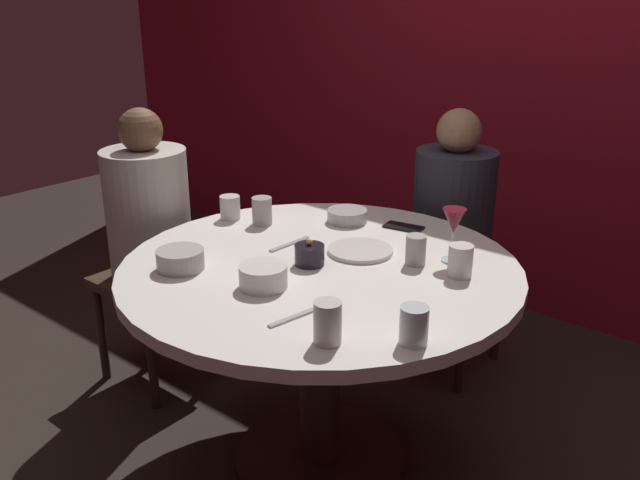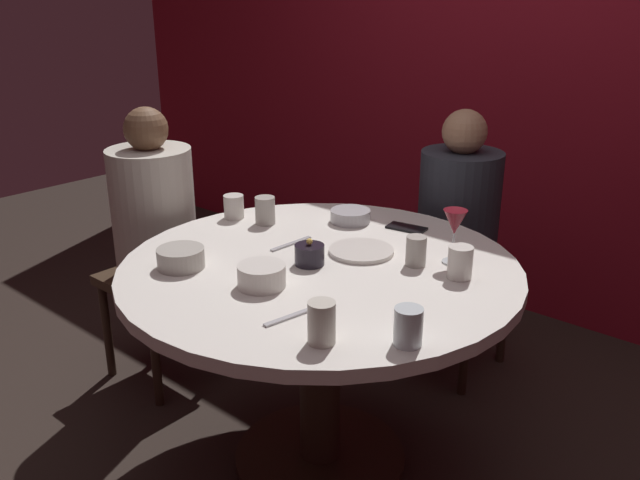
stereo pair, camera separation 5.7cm
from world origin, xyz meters
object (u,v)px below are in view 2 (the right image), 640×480
bowl_small_white (181,258)px  bowl_serving_large (350,216)px  cell_phone (407,228)px  cup_near_candle (234,207)px  seated_diner_left (154,218)px  wine_glass (455,225)px  dinner_plate (361,251)px  cup_far_edge (265,210)px  dining_table (320,311)px  candle_holder (310,255)px  cup_center_front (416,251)px  bowl_salad_center (262,276)px  seated_diner_back (458,214)px  cup_beside_wine (322,323)px  cup_by_right_diner (408,327)px  cup_by_left_diner (460,262)px

bowl_small_white → bowl_serving_large: bearing=79.4°
cell_phone → cup_near_candle: bearing=111.3°
seated_diner_left → cell_phone: bearing=26.6°
wine_glass → cell_phone: 0.36m
dinner_plate → cup_far_edge: size_ratio=2.12×
dinner_plate → cell_phone: (-0.02, 0.29, -0.00)m
seated_diner_left → cell_phone: size_ratio=8.26×
dinner_plate → cell_phone: size_ratio=1.54×
cell_phone → bowl_serving_large: bearing=101.0°
dinner_plate → dining_table: bearing=-105.0°
candle_holder → dinner_plate: size_ratio=0.44×
seated_diner_left → cup_center_front: 1.14m
candle_holder → bowl_salad_center: bearing=-88.6°
seated_diner_left → seated_diner_back: size_ratio=1.02×
wine_glass → dinner_plate: 0.32m
bowl_serving_large → bowl_salad_center: 0.64m
candle_holder → cup_near_candle: cup_near_candle is taller
cup_beside_wine → cup_by_right_diner: bearing=38.7°
candle_holder → dining_table: bearing=51.3°
bowl_serving_large → cell_phone: bearing=19.8°
dining_table → cup_far_edge: (-0.41, 0.16, 0.22)m
seated_diner_back → cup_beside_wine: bearing=15.0°
wine_glass → cup_by_right_diner: 0.57m
cup_far_edge → cup_near_candle: bearing=-166.8°
wine_glass → cup_beside_wine: 0.66m
seated_diner_back → cup_center_front: size_ratio=11.83×
dinner_plate → bowl_salad_center: bowl_salad_center is taller
cup_near_candle → cup_by_right_diner: (1.04, -0.37, 0.00)m
cup_center_front → dining_table: bearing=-141.3°
seated_diner_left → cell_phone: 1.01m
candle_holder → bowl_salad_center: size_ratio=0.67×
candle_holder → cup_center_front: (0.26, 0.21, 0.01)m
bowl_salad_center → seated_diner_back: bearing=89.2°
bowl_salad_center → cup_near_candle: cup_near_candle is taller
wine_glass → dining_table: bearing=-137.9°
seated_diner_left → bowl_small_white: seated_diner_left is taller
candle_holder → bowl_serving_large: 0.44m
cup_by_left_diner → seated_diner_left: bearing=-171.4°
wine_glass → cup_far_edge: bearing=-170.2°
dining_table → cup_near_candle: bearing=166.9°
candle_holder → cup_center_front: cup_center_front is taller
bowl_small_white → cup_by_right_diner: (0.81, 0.06, 0.02)m
bowl_salad_center → bowl_serving_large: bearing=104.8°
cell_phone → cup_by_left_diner: size_ratio=1.40×
dining_table → seated_diner_left: (-0.88, 0.00, 0.12)m
bowl_serving_large → cup_center_front: bearing=-24.7°
seated_diner_back → cup_near_candle: 0.92m
seated_diner_back → wine_glass: seated_diner_back is taller
cup_by_right_diner → bowl_salad_center: bearing=179.5°
cell_phone → candle_holder: bearing=166.0°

